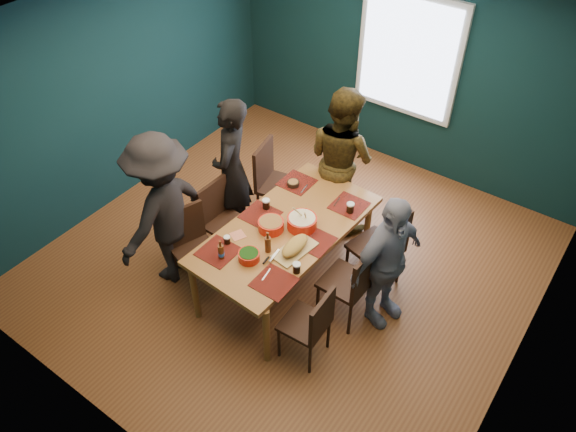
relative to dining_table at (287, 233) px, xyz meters
The scene contains 26 objects.
room 0.85m from the dining_table, 102.48° to the left, with size 5.01×5.01×2.71m.
dining_table is the anchor object (origin of this frame).
chair_left_far 1.08m from the dining_table, 134.71° to the left, with size 0.56×0.56×1.04m.
chair_left_mid 0.87m from the dining_table, behind, with size 0.44×0.44×0.94m.
chair_left_near 1.01m from the dining_table, 146.19° to the right, with size 0.54×0.54×0.95m.
chair_right_far 1.00m from the dining_table, 31.04° to the left, with size 0.56×0.56×1.03m.
chair_right_mid 0.85m from the dining_table, ahead, with size 0.45×0.45×0.98m.
chair_right_near 1.03m from the dining_table, 40.80° to the right, with size 0.42×0.42×0.89m.
person_far_left 1.05m from the dining_table, 161.88° to the left, with size 0.64×0.42×1.75m, color black.
person_back 1.24m from the dining_table, 95.01° to the left, with size 0.86×0.67×1.77m, color black.
person_right 1.07m from the dining_table, ahead, with size 0.90×0.38×1.54m, color silver.
person_near_left 1.28m from the dining_table, 150.16° to the right, with size 1.15×0.66×1.78m, color black.
bowl_salad 0.21m from the dining_table, 136.85° to the right, with size 0.26×0.26×0.11m.
bowl_dumpling 0.21m from the dining_table, 40.98° to the left, with size 0.31×0.31×0.28m.
bowl_herbs 0.58m from the dining_table, 93.13° to the right, with size 0.21×0.21×0.09m.
cutting_board 0.37m from the dining_table, 40.97° to the right, with size 0.30×0.58×0.13m.
small_bowl 0.70m from the dining_table, 119.73° to the left, with size 0.13×0.13×0.06m.
beer_bottle_a 0.77m from the dining_table, 109.91° to the right, with size 0.06×0.06×0.23m.
beer_bottle_b 0.41m from the dining_table, 82.71° to the right, with size 0.06×0.06×0.24m.
cola_glass_a 0.64m from the dining_table, 123.03° to the right, with size 0.07×0.07×0.09m.
cola_glass_b 0.63m from the dining_table, 45.48° to the right, with size 0.08×0.08×0.11m.
cola_glass_c 0.72m from the dining_table, 55.77° to the left, with size 0.08×0.08×0.11m.
cola_glass_d 0.40m from the dining_table, 161.04° to the left, with size 0.08×0.08×0.11m.
napkin_a 0.36m from the dining_table, 10.34° to the left, with size 0.14×0.14×0.00m, color #DC7A5C.
napkin_b 0.51m from the dining_table, 131.25° to the right, with size 0.13×0.13×0.00m, color #DC7A5C.
napkin_c 0.75m from the dining_table, 63.70° to the right, with size 0.15×0.15×0.00m, color #DC7A5C.
Camera 1 is at (2.56, -3.63, 4.65)m, focal length 35.00 mm.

